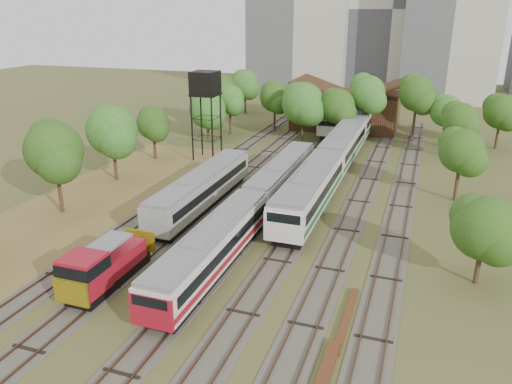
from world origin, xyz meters
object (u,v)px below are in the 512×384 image
at_px(shunter_locomotive, 102,268).
at_px(water_tower, 205,86).
at_px(railcar_red_set, 253,206).
at_px(railcar_green_set, 343,146).

relative_size(shunter_locomotive, water_tower, 0.74).
distance_m(railcar_red_set, water_tower, 22.91).
bearing_deg(shunter_locomotive, railcar_red_set, 65.88).
bearing_deg(railcar_red_set, railcar_green_set, 79.54).
bearing_deg(railcar_red_set, water_tower, 125.10).
xyz_separation_m(railcar_green_set, water_tower, (-16.47, -3.93, 7.09)).
relative_size(railcar_red_set, water_tower, 3.17).
distance_m(railcar_red_set, railcar_green_set, 22.03).
distance_m(railcar_green_set, water_tower, 18.35).
xyz_separation_m(railcar_green_set, shunter_locomotive, (-10.00, -35.07, -0.54)).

